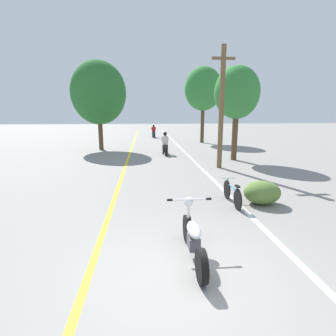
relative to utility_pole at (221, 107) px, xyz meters
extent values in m
plane|color=gray|center=(-2.99, -8.68, -2.96)|extent=(120.00, 120.00, 0.00)
cube|color=yellow|center=(-4.69, 3.90, -2.95)|extent=(0.14, 48.00, 0.01)
cube|color=white|center=(-0.92, 3.90, -2.95)|extent=(0.14, 48.00, 0.01)
cylinder|color=brown|center=(0.00, 0.00, -0.09)|extent=(0.24, 0.24, 5.74)
cube|color=brown|center=(0.00, 0.00, 2.18)|extent=(1.10, 0.10, 0.12)
cylinder|color=#513A23|center=(1.45, 2.07, -1.46)|extent=(0.32, 0.32, 2.99)
ellipsoid|color=#337F38|center=(1.45, 2.07, 0.83)|extent=(2.51, 2.26, 2.89)
cylinder|color=#513A23|center=(1.56, 11.04, -1.11)|extent=(0.32, 0.32, 3.70)
ellipsoid|color=#337F38|center=(1.56, 11.04, 1.79)|extent=(3.30, 2.97, 3.80)
cylinder|color=#513A23|center=(-6.87, 7.11, -1.53)|extent=(0.32, 0.32, 2.84)
ellipsoid|color=#286B2D|center=(-6.87, 7.11, 1.12)|extent=(3.88, 3.49, 4.46)
ellipsoid|color=#5B7A38|center=(-0.21, -5.30, -2.61)|extent=(1.10, 0.88, 0.70)
cylinder|color=black|center=(-2.82, -7.39, -2.67)|extent=(0.12, 0.56, 0.56)
cylinder|color=black|center=(-2.82, -8.81, -2.67)|extent=(0.12, 0.56, 0.56)
ellipsoid|color=silver|center=(-2.82, -8.10, -2.37)|extent=(0.24, 0.68, 0.20)
cube|color=#4C4C51|center=(-2.82, -8.10, -2.62)|extent=(0.20, 0.36, 0.24)
cylinder|color=silver|center=(-2.82, -7.48, -2.32)|extent=(0.06, 0.23, 0.72)
cylinder|color=silver|center=(-2.82, -7.57, -1.97)|extent=(0.79, 0.04, 0.04)
cylinder|color=black|center=(-3.22, -7.57, -1.97)|extent=(0.11, 0.05, 0.05)
cylinder|color=black|center=(-2.43, -7.57, -1.97)|extent=(0.11, 0.05, 0.05)
sphere|color=silver|center=(-2.82, -7.48, -2.05)|extent=(0.20, 0.20, 0.20)
cylinder|color=black|center=(-2.35, 5.22, -2.65)|extent=(0.12, 0.61, 0.61)
cylinder|color=black|center=(-2.35, 3.75, -2.65)|extent=(0.12, 0.61, 0.61)
cube|color=black|center=(-2.35, 4.48, -2.47)|extent=(0.20, 0.94, 0.28)
cylinder|color=silver|center=(-2.35, 5.12, -2.00)|extent=(0.50, 0.03, 0.03)
cylinder|color=#38383D|center=(-2.48, 4.43, -2.64)|extent=(0.11, 0.11, 0.63)
cylinder|color=#38383D|center=(-2.22, 4.43, -2.64)|extent=(0.11, 0.11, 0.63)
cube|color=silver|center=(-2.35, 4.46, -2.03)|extent=(0.34, 0.28, 0.62)
cylinder|color=silver|center=(-2.55, 4.62, -1.97)|extent=(0.08, 0.49, 0.37)
cylinder|color=silver|center=(-2.15, 4.62, -1.97)|extent=(0.08, 0.49, 0.37)
sphere|color=black|center=(-2.35, 4.50, -1.61)|extent=(0.24, 0.24, 0.24)
cylinder|color=black|center=(-2.66, 17.06, -2.67)|extent=(0.12, 0.57, 0.57)
cylinder|color=black|center=(-2.66, 15.68, -2.67)|extent=(0.12, 0.57, 0.57)
cube|color=navy|center=(-2.66, 16.37, -2.49)|extent=(0.20, 0.89, 0.28)
cylinder|color=silver|center=(-2.66, 16.96, -2.04)|extent=(0.50, 0.03, 0.03)
cylinder|color=slate|center=(-2.79, 16.32, -2.65)|extent=(0.11, 0.11, 0.60)
cylinder|color=slate|center=(-2.53, 16.32, -2.65)|extent=(0.11, 0.11, 0.60)
cube|color=red|center=(-2.66, 16.35, -2.07)|extent=(0.34, 0.28, 0.58)
cylinder|color=red|center=(-2.86, 16.51, -2.02)|extent=(0.08, 0.46, 0.35)
cylinder|color=red|center=(-2.46, 16.51, -2.02)|extent=(0.08, 0.46, 0.35)
sphere|color=black|center=(-2.66, 16.39, -1.68)|extent=(0.23, 0.23, 0.23)
cylinder|color=black|center=(-1.11, -4.74, -2.65)|extent=(0.04, 0.60, 0.60)
cylinder|color=black|center=(-1.11, -5.72, -2.65)|extent=(0.04, 0.60, 0.60)
cylinder|color=#197FB2|center=(-1.11, -5.23, -2.44)|extent=(0.04, 0.78, 0.04)
cylinder|color=#197FB2|center=(-1.11, -5.64, -2.47)|extent=(0.03, 0.03, 0.36)
cube|color=black|center=(-1.11, -5.64, -2.29)|extent=(0.10, 0.20, 0.05)
cylinder|color=#197FB2|center=(-1.11, -4.79, -2.46)|extent=(0.03, 0.03, 0.39)
cylinder|color=silver|center=(-1.11, -4.79, -2.26)|extent=(0.44, 0.03, 0.03)
camera|label=1|loc=(-3.70, -12.53, -0.25)|focal=28.00mm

